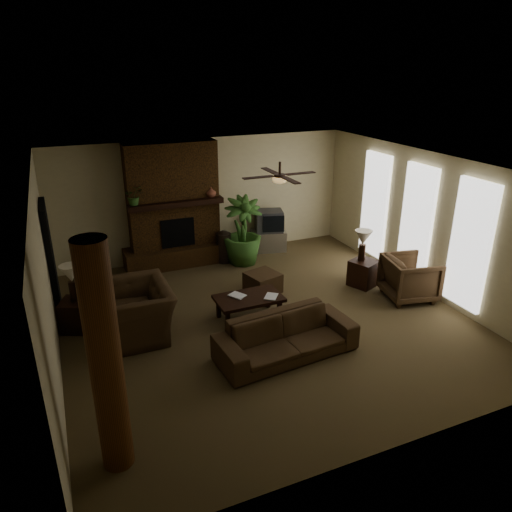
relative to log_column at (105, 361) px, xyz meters
name	(u,v)px	position (x,y,z in m)	size (l,w,h in m)	color
room_shell	(265,248)	(2.95, 2.40, 0.00)	(7.00, 7.00, 7.00)	brown
fireplace	(174,216)	(2.15, 5.62, -0.24)	(2.40, 0.70, 2.80)	#523215
windows	(416,223)	(6.40, 2.60, -0.05)	(0.08, 3.65, 2.35)	white
log_column	(105,361)	(0.00, 0.00, 0.00)	(0.36, 0.36, 2.80)	#5B3316
doorway	(51,260)	(-0.49, 4.20, -0.35)	(0.10, 1.00, 2.10)	black
ceiling_fan	(280,178)	(3.35, 2.70, 1.13)	(1.35, 1.35, 0.37)	black
sofa	(286,331)	(2.80, 1.22, -0.96)	(2.25, 0.66, 0.88)	#44311D
armchair_left	(134,303)	(0.71, 2.79, -0.80)	(1.37, 0.89, 1.20)	#44311D
armchair_right	(410,276)	(5.93, 2.06, -0.92)	(0.92, 0.87, 0.95)	#44311D
coffee_table	(249,300)	(2.71, 2.56, -1.03)	(1.20, 0.70, 0.43)	black
ottoman	(263,282)	(3.39, 3.47, -1.20)	(0.60, 0.60, 0.40)	#44311D
tv_stand	(268,241)	(4.45, 5.55, -1.15)	(0.85, 0.50, 0.50)	#B2B2B4
tv	(269,221)	(4.47, 5.54, -0.64)	(0.76, 0.68, 0.52)	#3A3A3D
floor_vase	(224,244)	(3.19, 5.27, -0.97)	(0.34, 0.34, 0.77)	black
floor_plant	(243,245)	(3.57, 5.04, -0.96)	(0.88, 1.57, 0.88)	#376127
side_table_left	(77,315)	(-0.20, 3.38, -1.12)	(0.50, 0.50, 0.55)	black
lamp_left	(71,276)	(-0.20, 3.42, -0.40)	(0.41, 0.41, 0.65)	black
side_table_right	(363,273)	(5.45, 2.91, -1.12)	(0.50, 0.50, 0.55)	black
lamp_right	(363,240)	(5.40, 2.97, -0.40)	(0.44, 0.44, 0.65)	black
mantel_plant	(134,198)	(1.27, 5.41, 0.32)	(0.38, 0.42, 0.33)	#376127
mantel_vase	(211,192)	(2.97, 5.40, 0.27)	(0.22, 0.23, 0.22)	brown
book_a	(233,291)	(2.43, 2.61, -0.83)	(0.22, 0.03, 0.29)	#999999
book_b	(265,289)	(2.99, 2.46, -0.82)	(0.21, 0.02, 0.29)	#999999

